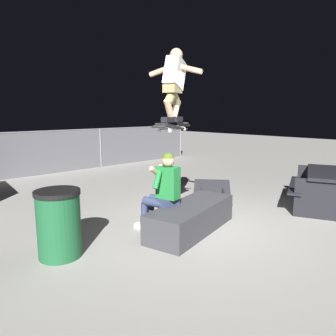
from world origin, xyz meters
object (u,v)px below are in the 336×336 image
person_sitting_on_ledge (163,189)px  skater_airborne (174,82)px  ledge_box_main (191,218)px  kicker_ramp (212,195)px  picnic_table_back (326,184)px  skateboard (172,127)px  trash_bin (59,223)px

person_sitting_on_ledge → skater_airborne: skater_airborne is taller
ledge_box_main → skater_airborne: (-0.11, 0.30, 2.13)m
kicker_ramp → picnic_table_back: bearing=-62.3°
skater_airborne → kicker_ramp: skater_airborne is taller
ledge_box_main → picnic_table_back: size_ratio=0.88×
skateboard → trash_bin: skateboard is taller
person_sitting_on_ledge → picnic_table_back: person_sitting_on_ledge is taller
skateboard → skater_airborne: size_ratio=0.91×
trash_bin → picnic_table_back: bearing=-18.3°
ledge_box_main → skateboard: 1.48m
skater_airborne → picnic_table_back: skater_airborne is taller
skateboard → skater_airborne: bearing=21.5°
person_sitting_on_ledge → ledge_box_main: bearing=-41.6°
ledge_box_main → trash_bin: 2.04m
person_sitting_on_ledge → skateboard: skateboard is taller
kicker_ramp → ledge_box_main: bearing=-150.7°
person_sitting_on_ledge → skateboard: (0.19, -0.03, 0.97)m
person_sitting_on_ledge → picnic_table_back: 3.45m
skateboard → kicker_ramp: bearing=20.3°
skateboard → skater_airborne: skater_airborne is taller
picnic_table_back → ledge_box_main: bearing=160.5°
person_sitting_on_ledge → kicker_ramp: size_ratio=0.91×
person_sitting_on_ledge → picnic_table_back: size_ratio=0.61×
skater_airborne → ledge_box_main: bearing=-70.8°
skater_airborne → picnic_table_back: (2.95, -1.31, -1.86)m
skateboard → ledge_box_main: bearing=-60.7°
ledge_box_main → skater_airborne: skater_airborne is taller
skateboard → picnic_table_back: skateboard is taller
person_sitting_on_ledge → trash_bin: (-1.59, 0.27, -0.25)m
skater_airborne → kicker_ramp: bearing=20.3°
person_sitting_on_ledge → skateboard: size_ratio=1.25×
skateboard → kicker_ramp: (1.94, 0.72, -1.60)m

